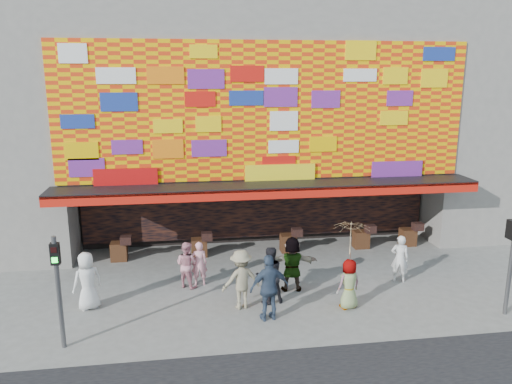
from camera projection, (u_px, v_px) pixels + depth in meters
ground at (287, 305)px, 15.20m from camera, size 90.00×90.00×0.00m
shop_building at (250, 112)px, 21.85m from camera, size 15.20×9.40×10.00m
signal_left at (58, 280)px, 12.43m from camera, size 0.22×0.20×3.00m
signal_right at (512, 254)px, 14.21m from camera, size 0.22×0.20×3.00m
ped_a at (87, 281)px, 14.77m from camera, size 1.03×0.92×1.77m
ped_b at (199, 263)px, 16.48m from camera, size 0.56×0.38×1.50m
ped_c at (269, 275)px, 15.16m from camera, size 0.99×0.84×1.80m
ped_d at (241, 279)px, 14.82m from camera, size 1.29×0.90×1.82m
ped_e at (269, 288)px, 14.09m from camera, size 1.21×0.66×1.95m
ped_f at (292, 264)px, 16.04m from camera, size 1.72×0.70×1.81m
ped_g at (349, 284)px, 14.84m from camera, size 0.86×0.68×1.53m
ped_h at (400, 258)px, 16.77m from camera, size 0.69×0.59×1.62m
ped_i at (187, 265)px, 16.34m from camera, size 0.95×0.91×1.54m
parasol at (351, 238)px, 14.51m from camera, size 1.41×1.42×1.94m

